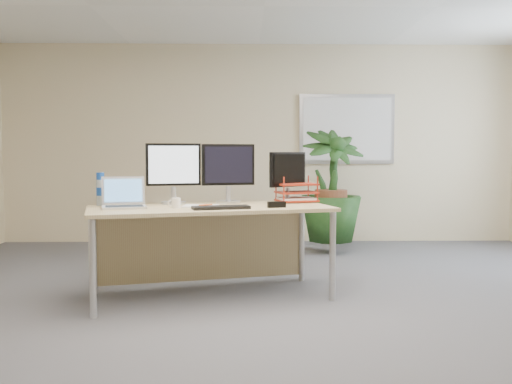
{
  "coord_description": "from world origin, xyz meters",
  "views": [
    {
      "loc": [
        -0.2,
        -3.84,
        1.23
      ],
      "look_at": [
        -0.12,
        0.35,
        0.94
      ],
      "focal_mm": 40.0,
      "sensor_mm": 36.0,
      "label": 1
    }
  ],
  "objects_px": {
    "monitor_left": "(173,169)",
    "monitor_right": "(228,169)",
    "floor_plant": "(331,192)",
    "desk": "(208,224)",
    "laptop": "(124,200)"
  },
  "relations": [
    {
      "from": "desk",
      "to": "floor_plant",
      "type": "bearing_deg",
      "value": 55.55
    },
    {
      "from": "monitor_left",
      "to": "monitor_right",
      "type": "bearing_deg",
      "value": 9.3
    },
    {
      "from": "desk",
      "to": "floor_plant",
      "type": "xyz_separation_m",
      "value": [
        1.37,
        2.0,
        0.14
      ]
    },
    {
      "from": "desk",
      "to": "monitor_right",
      "type": "bearing_deg",
      "value": 51.19
    },
    {
      "from": "monitor_right",
      "to": "desk",
      "type": "bearing_deg",
      "value": -128.81
    },
    {
      "from": "floor_plant",
      "to": "monitor_right",
      "type": "relative_size",
      "value": 2.83
    },
    {
      "from": "laptop",
      "to": "floor_plant",
      "type": "bearing_deg",
      "value": 46.7
    },
    {
      "from": "monitor_left",
      "to": "desk",
      "type": "bearing_deg",
      "value": -23.68
    },
    {
      "from": "desk",
      "to": "monitor_left",
      "type": "distance_m",
      "value": 0.58
    },
    {
      "from": "desk",
      "to": "monitor_right",
      "type": "distance_m",
      "value": 0.54
    },
    {
      "from": "monitor_left",
      "to": "monitor_right",
      "type": "height_order",
      "value": "monitor_left"
    },
    {
      "from": "floor_plant",
      "to": "laptop",
      "type": "xyz_separation_m",
      "value": [
        -2.06,
        -2.18,
        0.09
      ]
    },
    {
      "from": "monitor_right",
      "to": "monitor_left",
      "type": "bearing_deg",
      "value": -170.7
    },
    {
      "from": "floor_plant",
      "to": "monitor_right",
      "type": "distance_m",
      "value": 2.18
    },
    {
      "from": "monitor_left",
      "to": "monitor_right",
      "type": "xyz_separation_m",
      "value": [
        0.48,
        0.08,
        -0.0
      ]
    }
  ]
}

